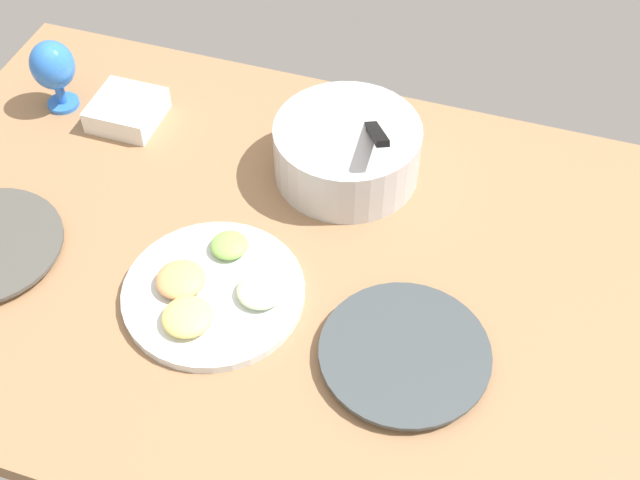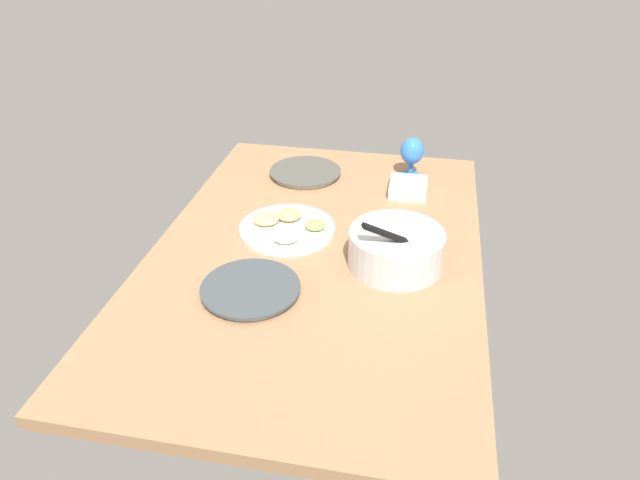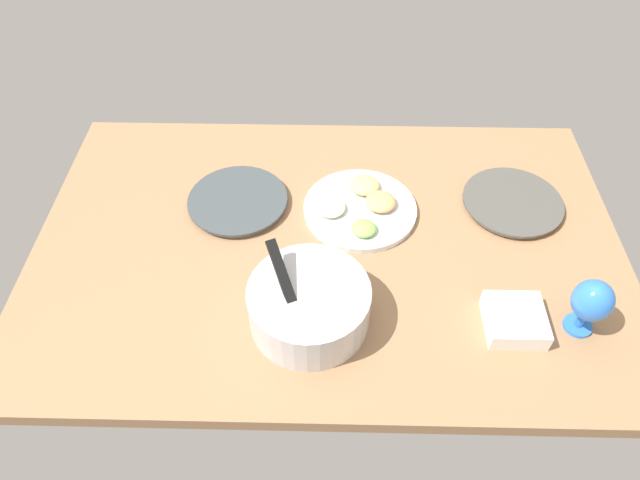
{
  "view_description": "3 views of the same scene",
  "coord_description": "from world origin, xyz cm",
  "px_view_note": "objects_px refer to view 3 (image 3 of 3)",
  "views": [
    {
      "loc": [
        36.91,
        -91.68,
        119.08
      ],
      "look_at": [
        5.74,
        3.83,
        3.33
      ],
      "focal_mm": 47.3,
      "sensor_mm": 36.0,
      "label": 1
    },
    {
      "loc": [
        152.97,
        31.03,
        100.53
      ],
      "look_at": [
        -0.23,
        1.22,
        3.33
      ],
      "focal_mm": 32.45,
      "sensor_mm": 36.0,
      "label": 2
    },
    {
      "loc": [
        0.07,
        103.17,
        115.71
      ],
      "look_at": [
        2.25,
        2.58,
        3.33
      ],
      "focal_mm": 31.87,
      "sensor_mm": 36.0,
      "label": 3
    }
  ],
  "objects_px": {
    "dinner_plate_right": "(238,201)",
    "mixing_bowl": "(309,304)",
    "dinner_plate_left": "(513,203)",
    "hurricane_glass_blue": "(592,302)",
    "square_bowl_white": "(515,319)",
    "fruit_platter": "(361,207)"
  },
  "relations": [
    {
      "from": "mixing_bowl",
      "to": "square_bowl_white",
      "type": "xyz_separation_m",
      "value": [
        -0.49,
        0.01,
        -0.03
      ]
    },
    {
      "from": "dinner_plate_right",
      "to": "hurricane_glass_blue",
      "type": "relative_size",
      "value": 1.79
    },
    {
      "from": "square_bowl_white",
      "to": "dinner_plate_right",
      "type": "bearing_deg",
      "value": -29.58
    },
    {
      "from": "fruit_platter",
      "to": "square_bowl_white",
      "type": "relative_size",
      "value": 2.34
    },
    {
      "from": "fruit_platter",
      "to": "square_bowl_white",
      "type": "xyz_separation_m",
      "value": [
        -0.36,
        0.38,
        0.01
      ]
    },
    {
      "from": "hurricane_glass_blue",
      "to": "dinner_plate_left",
      "type": "bearing_deg",
      "value": -80.0
    },
    {
      "from": "hurricane_glass_blue",
      "to": "fruit_platter",
      "type": "bearing_deg",
      "value": -36.72
    },
    {
      "from": "dinner_plate_right",
      "to": "mixing_bowl",
      "type": "bearing_deg",
      "value": 119.21
    },
    {
      "from": "hurricane_glass_blue",
      "to": "square_bowl_white",
      "type": "relative_size",
      "value": 1.16
    },
    {
      "from": "fruit_platter",
      "to": "square_bowl_white",
      "type": "bearing_deg",
      "value": 132.94
    },
    {
      "from": "mixing_bowl",
      "to": "hurricane_glass_blue",
      "type": "bearing_deg",
      "value": 179.32
    },
    {
      "from": "mixing_bowl",
      "to": "square_bowl_white",
      "type": "relative_size",
      "value": 2.09
    },
    {
      "from": "dinner_plate_left",
      "to": "dinner_plate_right",
      "type": "relative_size",
      "value": 0.99
    },
    {
      "from": "square_bowl_white",
      "to": "mixing_bowl",
      "type": "bearing_deg",
      "value": -1.03
    },
    {
      "from": "square_bowl_white",
      "to": "fruit_platter",
      "type": "bearing_deg",
      "value": -47.06
    },
    {
      "from": "dinner_plate_left",
      "to": "mixing_bowl",
      "type": "height_order",
      "value": "mixing_bowl"
    },
    {
      "from": "dinner_plate_left",
      "to": "fruit_platter",
      "type": "relative_size",
      "value": 0.88
    },
    {
      "from": "dinner_plate_left",
      "to": "hurricane_glass_blue",
      "type": "bearing_deg",
      "value": 100.0
    },
    {
      "from": "dinner_plate_left",
      "to": "mixing_bowl",
      "type": "xyz_separation_m",
      "value": [
        0.57,
        0.41,
        0.05
      ]
    },
    {
      "from": "dinner_plate_left",
      "to": "square_bowl_white",
      "type": "xyz_separation_m",
      "value": [
        0.08,
        0.41,
        0.02
      ]
    },
    {
      "from": "dinner_plate_left",
      "to": "hurricane_glass_blue",
      "type": "relative_size",
      "value": 1.78
    },
    {
      "from": "mixing_bowl",
      "to": "square_bowl_white",
      "type": "distance_m",
      "value": 0.49
    }
  ]
}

